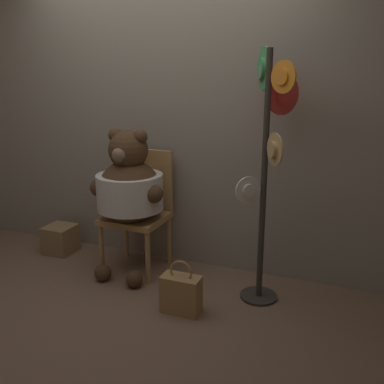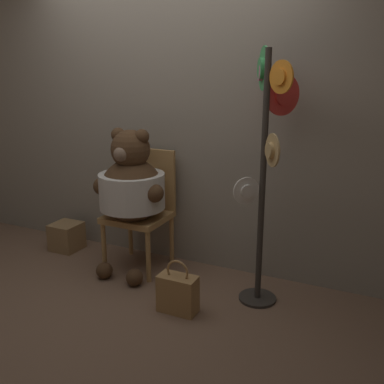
{
  "view_description": "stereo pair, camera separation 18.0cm",
  "coord_description": "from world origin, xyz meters",
  "px_view_note": "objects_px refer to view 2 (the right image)",
  "views": [
    {
      "loc": [
        1.57,
        -2.55,
        1.65
      ],
      "look_at": [
        0.4,
        0.35,
        0.77
      ],
      "focal_mm": 40.0,
      "sensor_mm": 36.0,
      "label": 1
    },
    {
      "loc": [
        1.74,
        -2.48,
        1.65
      ],
      "look_at": [
        0.4,
        0.35,
        0.77
      ],
      "focal_mm": 40.0,
      "sensor_mm": 36.0,
      "label": 2
    }
  ],
  "objects_px": {
    "chair": "(143,205)",
    "handbag_on_ground": "(178,293)",
    "teddy_bear": "(131,187)",
    "hat_display_rack": "(266,145)"
  },
  "relations": [
    {
      "from": "chair",
      "to": "handbag_on_ground",
      "type": "xyz_separation_m",
      "value": [
        0.64,
        -0.59,
        -0.4
      ]
    },
    {
      "from": "teddy_bear",
      "to": "hat_display_rack",
      "type": "bearing_deg",
      "value": 0.2
    },
    {
      "from": "teddy_bear",
      "to": "handbag_on_ground",
      "type": "relative_size",
      "value": 3.09
    },
    {
      "from": "teddy_bear",
      "to": "handbag_on_ground",
      "type": "height_order",
      "value": "teddy_bear"
    },
    {
      "from": "chair",
      "to": "teddy_bear",
      "type": "xyz_separation_m",
      "value": [
        0.0,
        -0.16,
        0.2
      ]
    },
    {
      "from": "chair",
      "to": "hat_display_rack",
      "type": "height_order",
      "value": "hat_display_rack"
    },
    {
      "from": "teddy_bear",
      "to": "hat_display_rack",
      "type": "height_order",
      "value": "hat_display_rack"
    },
    {
      "from": "teddy_bear",
      "to": "chair",
      "type": "bearing_deg",
      "value": 90.01
    },
    {
      "from": "chair",
      "to": "handbag_on_ground",
      "type": "relative_size",
      "value": 2.56
    },
    {
      "from": "teddy_bear",
      "to": "handbag_on_ground",
      "type": "xyz_separation_m",
      "value": [
        0.64,
        -0.43,
        -0.6
      ]
    }
  ]
}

